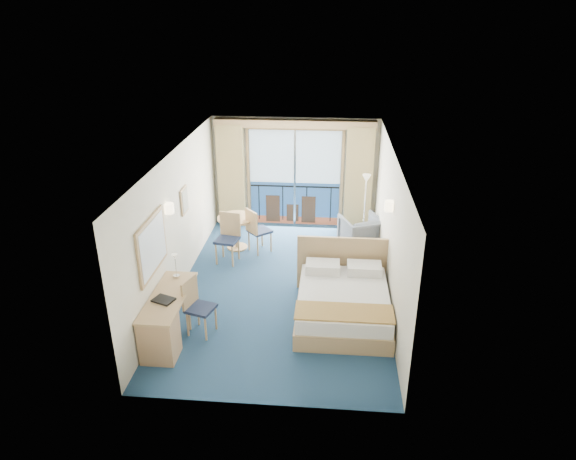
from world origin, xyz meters
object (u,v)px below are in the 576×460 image
(bed, at_px, (343,302))
(nightstand, at_px, (371,265))
(table_chair_b, at_px, (228,235))
(table_chair_a, at_px, (256,228))
(desk, at_px, (161,330))
(desk_chair, at_px, (196,303))
(floor_lamp, at_px, (366,190))
(round_table, at_px, (236,225))
(armchair, at_px, (361,233))

(bed, height_order, nightstand, bed)
(table_chair_b, bearing_deg, table_chair_a, 49.95)
(bed, relative_size, table_chair_b, 1.96)
(desk, xyz_separation_m, desk_chair, (0.41, 0.61, 0.13))
(floor_lamp, relative_size, table_chair_a, 1.51)
(round_table, bearing_deg, armchair, 4.19)
(nightstand, xyz_separation_m, desk, (-3.45, -2.71, 0.13))
(table_chair_a, bearing_deg, bed, 176.31)
(floor_lamp, xyz_separation_m, desk_chair, (-2.99, -4.16, -0.62))
(nightstand, distance_m, floor_lamp, 2.24)
(armchair, distance_m, desk_chair, 4.55)
(floor_lamp, xyz_separation_m, table_chair_a, (-2.43, -1.04, -0.60))
(bed, bearing_deg, floor_lamp, 81.43)
(desk_chair, bearing_deg, nightstand, -38.57)
(nightstand, xyz_separation_m, armchair, (-0.14, 1.41, 0.09))
(bed, height_order, armchair, bed)
(desk, xyz_separation_m, table_chair_a, (0.97, 3.74, 0.15))
(desk, bearing_deg, desk_chair, 56.11)
(floor_lamp, bearing_deg, nightstand, -88.61)
(desk, distance_m, table_chair_a, 3.87)
(nightstand, xyz_separation_m, round_table, (-2.95, 1.20, 0.27))
(table_chair_a, distance_m, table_chair_b, 0.69)
(nightstand, height_order, desk_chair, desk_chair)
(nightstand, bearing_deg, table_chair_b, 168.95)
(desk, height_order, round_table, desk)
(armchair, relative_size, table_chair_b, 0.80)
(desk_chair, relative_size, round_table, 1.18)
(floor_lamp, bearing_deg, desk_chair, -125.70)
(desk, height_order, table_chair_b, table_chair_b)
(bed, xyz_separation_m, round_table, (-2.38, 2.63, 0.26))
(desk_chair, distance_m, table_chair_b, 2.69)
(desk, relative_size, desk_chair, 1.68)
(table_chair_b, bearing_deg, desk_chair, -79.80)
(bed, relative_size, desk, 1.26)
(nightstand, xyz_separation_m, table_chair_b, (-3.02, 0.59, 0.30))
(floor_lamp, relative_size, desk_chair, 1.57)
(round_table, height_order, table_chair_b, table_chair_b)
(table_chair_a, bearing_deg, round_table, 28.57)
(desk_chair, height_order, table_chair_a, table_chair_a)
(round_table, bearing_deg, desk, -97.25)
(nightstand, relative_size, desk_chair, 0.61)
(nightstand, height_order, table_chair_a, table_chair_a)
(table_chair_b, bearing_deg, round_table, 95.08)
(nightstand, distance_m, desk, 4.39)
(bed, height_order, table_chair_b, bed)
(bed, distance_m, floor_lamp, 3.64)
(armchair, height_order, round_table, armchair)
(table_chair_a, xyz_separation_m, table_chair_b, (-0.54, -0.44, 0.02))
(table_chair_a, height_order, table_chair_b, table_chair_b)
(bed, xyz_separation_m, table_chair_a, (-1.90, 2.46, 0.27))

